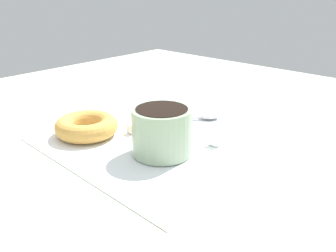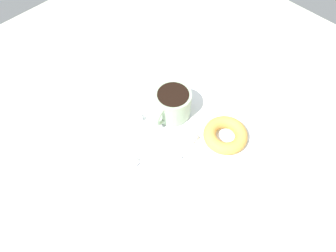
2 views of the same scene
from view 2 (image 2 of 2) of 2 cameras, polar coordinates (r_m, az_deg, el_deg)
name	(u,v)px [view 2 (image 2 of 2)]	position (r cm, az deg, el deg)	size (l,w,h in cm)	color
ground_plane	(168,123)	(78.37, 0.02, 0.51)	(120.00, 120.00, 2.00)	beige
napkin	(168,131)	(75.70, 0.00, -0.91)	(32.88, 32.88, 0.30)	white
coffee_cup	(173,104)	(75.80, 0.80, 3.92)	(11.05, 8.45, 6.73)	#9EB793
donut	(225,135)	(74.38, 9.97, -1.55)	(9.97, 9.97, 2.86)	gold
spoon	(139,162)	(71.31, -5.02, -6.19)	(11.05, 9.00, 0.90)	silver
sugar_cube	(138,119)	(76.80, -5.28, 1.24)	(1.65, 1.65, 1.65)	white
sugar_cube_extra	(194,138)	(73.91, 4.59, -2.04)	(1.51, 1.51, 1.51)	white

